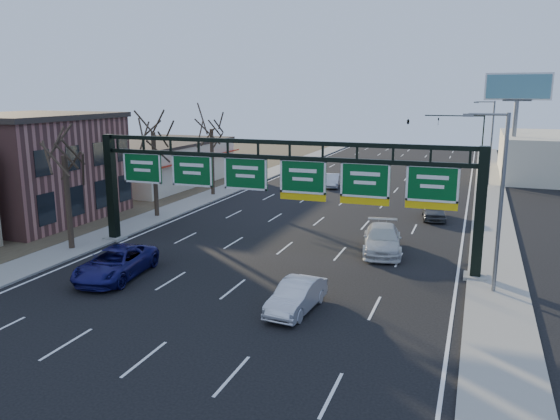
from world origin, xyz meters
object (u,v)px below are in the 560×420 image
at_px(sign_gantry, 276,183).
at_px(car_silver_sedan, 296,296).
at_px(car_blue_suv, 116,263).
at_px(car_white_wagon, 382,239).

distance_m(sign_gantry, car_silver_sedan, 9.32).
distance_m(car_blue_suv, car_silver_sedan, 10.79).
xyz_separation_m(car_silver_sedan, car_white_wagon, (2.12, 10.84, 0.12)).
height_order(car_blue_suv, car_white_wagon, car_white_wagon).
xyz_separation_m(sign_gantry, car_white_wagon, (5.92, 3.28, -3.80)).
distance_m(sign_gantry, car_blue_suv, 10.25).
height_order(sign_gantry, car_blue_suv, sign_gantry).
distance_m(sign_gantry, car_white_wagon, 7.76).
relative_size(sign_gantry, car_silver_sedan, 5.68).
relative_size(car_silver_sedan, car_white_wagon, 0.76).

